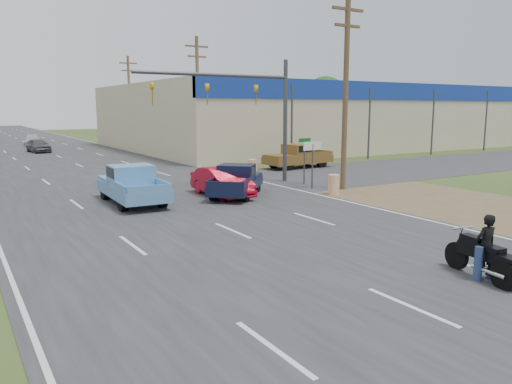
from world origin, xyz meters
TOP-DOWN VIEW (x-y plane):
  - ground at (0.00, 0.00)m, footprint 200.00×200.00m
  - main_road at (0.00, 40.00)m, footprint 15.00×180.00m
  - cross_road at (0.00, 18.00)m, footprint 120.00×10.00m
  - dirt_verge at (11.00, 10.00)m, footprint 8.00×18.00m
  - big_box_store at (32.00, 39.93)m, footprint 50.00×28.10m
  - utility_pole_1 at (9.50, 13.00)m, footprint 2.00×0.28m
  - utility_pole_2 at (9.50, 31.00)m, footprint 2.00×0.28m
  - utility_pole_3 at (9.50, 49.00)m, footprint 2.00×0.28m
  - tree_3 at (55.00, 70.00)m, footprint 8.40×8.40m
  - tree_5 at (30.00, 95.00)m, footprint 7.98×7.98m
  - barrel_0 at (8.00, 12.00)m, footprint 0.56×0.56m
  - barrel_1 at (8.40, 20.50)m, footprint 0.56×0.56m
  - lane_sign at (8.20, 14.00)m, footprint 1.20×0.08m
  - street_name_sign at (8.80, 15.50)m, footprint 0.80×0.08m
  - signal_mast at (5.82, 17.00)m, footprint 9.12×0.40m
  - red_convertible at (2.96, 14.41)m, footprint 1.50×4.27m
  - motorcycle at (2.94, 0.20)m, footprint 0.85×2.38m
  - rider at (2.95, 0.27)m, footprint 0.64×0.47m
  - blue_pickup at (-1.35, 15.05)m, footprint 2.19×5.32m
  - navy_pickup at (3.66, 14.18)m, footprint 4.51×4.68m
  - brown_pickup at (13.03, 21.99)m, footprint 5.30×2.35m
  - distant_car_grey at (-0.82, 45.60)m, footprint 2.07×4.12m
  - distant_car_silver at (0.04, 56.00)m, footprint 2.19×4.47m

SIDE VIEW (x-z plane):
  - ground at x=0.00m, z-range 0.00..0.00m
  - dirt_verge at x=11.00m, z-range 0.00..0.01m
  - cross_road at x=0.00m, z-range 0.00..0.02m
  - main_road at x=0.00m, z-range 0.00..0.02m
  - barrel_0 at x=8.00m, z-range 0.00..1.00m
  - barrel_1 at x=8.40m, z-range 0.00..1.00m
  - motorcycle at x=2.94m, z-range -0.07..1.14m
  - distant_car_silver at x=0.04m, z-range 0.00..1.25m
  - distant_car_grey at x=-0.82m, z-range 0.00..1.34m
  - red_convertible at x=2.96m, z-range 0.00..1.41m
  - navy_pickup at x=3.66m, z-range 0.01..1.57m
  - rider at x=2.95m, z-range 0.00..1.59m
  - brown_pickup at x=13.03m, z-range 0.01..1.72m
  - blue_pickup at x=-1.35m, z-range 0.01..1.75m
  - street_name_sign at x=8.80m, z-range 0.30..2.91m
  - lane_sign at x=8.20m, z-range 0.64..3.16m
  - big_box_store at x=32.00m, z-range 0.01..6.61m
  - signal_mast at x=5.82m, z-range 1.30..8.30m
  - utility_pole_1 at x=9.50m, z-range 0.32..10.32m
  - utility_pole_2 at x=9.50m, z-range 0.32..10.32m
  - utility_pole_3 at x=9.50m, z-range 0.32..10.32m
  - tree_5 at x=30.00m, z-range 0.94..10.82m
  - tree_3 at x=55.00m, z-range 0.99..11.39m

